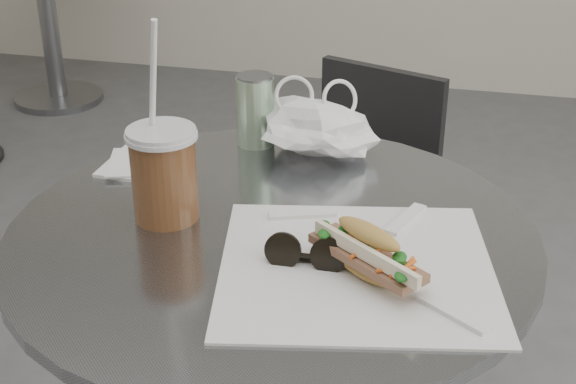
% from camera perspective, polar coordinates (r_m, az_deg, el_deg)
% --- Properties ---
extents(cafe_table, '(0.76, 0.76, 0.74)m').
position_cam_1_polar(cafe_table, '(1.30, -1.05, -13.19)').
color(cafe_table, slate).
rests_on(cafe_table, ground).
extents(bg_table, '(0.70, 0.70, 0.74)m').
position_cam_1_polar(bg_table, '(3.76, -16.83, 12.89)').
color(bg_table, slate).
rests_on(bg_table, ground).
extents(chair_far, '(0.41, 0.43, 0.74)m').
position_cam_1_polar(chair_far, '(1.88, 4.09, -4.22)').
color(chair_far, '#29292B').
rests_on(chair_far, ground).
extents(sandwich_paper, '(0.42, 0.40, 0.00)m').
position_cam_1_polar(sandwich_paper, '(1.06, 4.89, -5.39)').
color(sandwich_paper, white).
rests_on(sandwich_paper, cafe_table).
extents(banh_mi, '(0.21, 0.19, 0.07)m').
position_cam_1_polar(banh_mi, '(1.02, 5.66, -4.32)').
color(banh_mi, gold).
rests_on(banh_mi, sandwich_paper).
extents(iced_coffee, '(0.10, 0.10, 0.30)m').
position_cam_1_polar(iced_coffee, '(1.16, -8.82, 1.39)').
color(iced_coffee, brown).
rests_on(iced_coffee, cafe_table).
extents(sunglasses, '(0.11, 0.03, 0.05)m').
position_cam_1_polar(sunglasses, '(1.05, 1.29, -4.51)').
color(sunglasses, black).
rests_on(sunglasses, cafe_table).
extents(plastic_bag, '(0.23, 0.21, 0.10)m').
position_cam_1_polar(plastic_bag, '(1.36, 1.88, 4.48)').
color(plastic_bag, white).
rests_on(plastic_bag, cafe_table).
extents(napkin_stack, '(0.14, 0.14, 0.01)m').
position_cam_1_polar(napkin_stack, '(1.35, -10.23, 1.99)').
color(napkin_stack, white).
rests_on(napkin_stack, cafe_table).
extents(drink_can, '(0.07, 0.07, 0.13)m').
position_cam_1_polar(drink_can, '(1.40, -2.34, 5.83)').
color(drink_can, '#568F53').
rests_on(drink_can, cafe_table).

